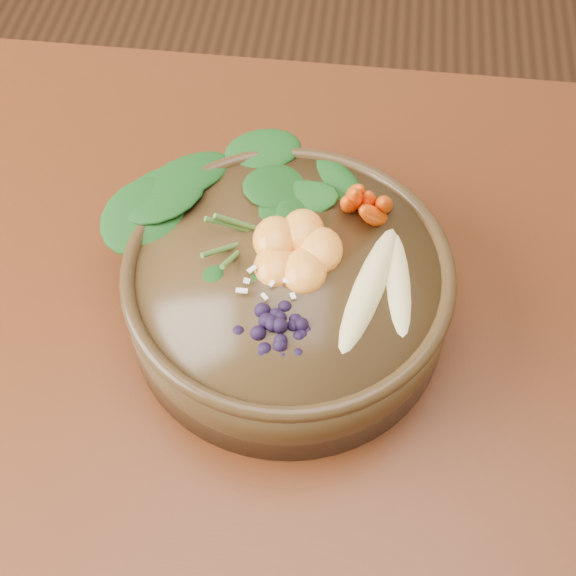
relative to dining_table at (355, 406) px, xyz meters
name	(u,v)px	position (x,y,z in m)	size (l,w,h in m)	color
dining_table	(355,406)	(0.00, 0.00, 0.00)	(1.60, 0.90, 0.75)	#331C0C
stoneware_bowl	(288,294)	(-0.08, 0.05, 0.14)	(0.32, 0.32, 0.09)	#3D2A15
kale_heap	(257,191)	(-0.12, 0.12, 0.20)	(0.21, 0.19, 0.05)	#134811
carrot_cluster	(369,184)	(-0.01, 0.12, 0.22)	(0.07, 0.07, 0.09)	#D43A05
banana_halves	(385,276)	(0.01, 0.04, 0.19)	(0.09, 0.18, 0.03)	#E0CC84
mandarin_cluster	(296,241)	(-0.07, 0.06, 0.20)	(0.09, 0.10, 0.03)	orange
blueberry_pile	(272,312)	(-0.09, -0.02, 0.20)	(0.15, 0.11, 0.04)	black
coconut_flakes	(284,284)	(-0.08, 0.02, 0.18)	(0.10, 0.08, 0.01)	white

